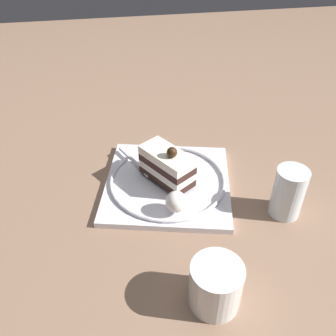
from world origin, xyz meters
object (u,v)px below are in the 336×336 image
Objects in this scene: dessert_plate at (168,183)px; whipped_cream_dollop at (176,202)px; cake_slice at (167,167)px; fork at (135,162)px; drink_glass_far at (215,287)px; drink_glass_near at (287,195)px.

whipped_cream_dollop is (0.09, -0.00, 0.03)m from dessert_plate.
fork is at bearing -138.41° from cake_slice.
dessert_plate is at bearing 179.68° from whipped_cream_dollop.
cake_slice is 0.09m from fork.
fork is at bearing -166.08° from drink_glass_far.
drink_glass_near is at bearing 83.97° from whipped_cream_dollop.
whipped_cream_dollop is at bearing 21.18° from fork.
drink_glass_near is at bearing 130.90° from drink_glass_far.
drink_glass_near reaches higher than dessert_plate.
whipped_cream_dollop is 0.18m from drink_glass_far.
cake_slice reaches higher than dessert_plate.
drink_glass_far is at bearing 5.07° from cake_slice.
dessert_plate is 3.04× the size of drink_glass_near.
fork is at bearing -137.80° from dessert_plate.
drink_glass_far is at bearing 7.32° from whipped_cream_dollop.
whipped_cream_dollop is 0.21m from drink_glass_near.
whipped_cream_dollop reaches higher than fork.
dessert_plate is at bearing -118.06° from drink_glass_near.
drink_glass_far is (0.33, 0.08, 0.01)m from fork.
drink_glass_far is at bearing -49.10° from drink_glass_near.
cake_slice reaches higher than drink_glass_near.
drink_glass_near is (0.17, 0.26, 0.02)m from fork.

